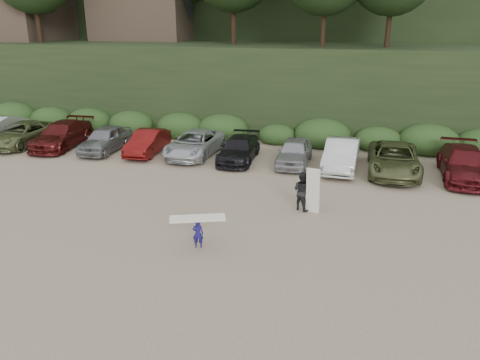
# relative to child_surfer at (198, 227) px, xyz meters

# --- Properties ---
(ground) EXTENTS (120.00, 120.00, 0.00)m
(ground) POSITION_rel_child_surfer_xyz_m (-1.48, 0.92, -0.80)
(ground) COLOR tan
(ground) RESTS_ON ground
(parked_cars) EXTENTS (36.40, 6.02, 1.62)m
(parked_cars) POSITION_rel_child_surfer_xyz_m (-4.15, 10.83, -0.04)
(parked_cars) COLOR silver
(parked_cars) RESTS_ON ground
(child_surfer) EXTENTS (2.03, 1.23, 1.18)m
(child_surfer) POSITION_rel_child_surfer_xyz_m (0.00, 0.00, 0.00)
(child_surfer) COLOR navy
(child_surfer) RESTS_ON ground
(adult_surfer) EXTENTS (1.31, 0.97, 2.01)m
(adult_surfer) POSITION_rel_child_surfer_xyz_m (3.15, 4.44, 0.06)
(adult_surfer) COLOR black
(adult_surfer) RESTS_ON ground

